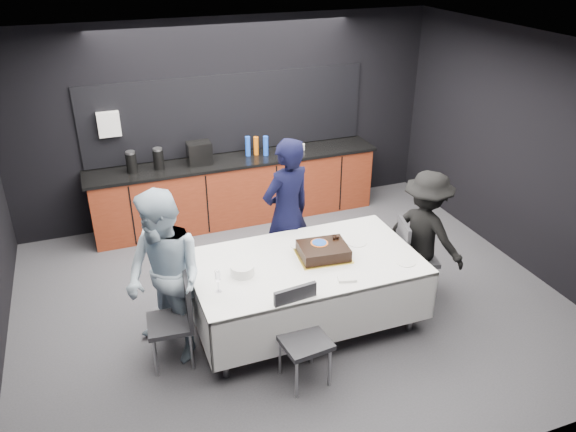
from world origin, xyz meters
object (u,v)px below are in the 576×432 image
object	(u,v)px
chair_left	(177,315)
person_right	(425,234)
party_table	(305,272)
chair_near	(301,329)
chair_right	(411,252)
person_center	(287,214)
person_left	(165,278)
champagne_flute	(218,277)
plate_stack	(242,270)
cake_assembly	(323,251)

from	to	relation	value
chair_left	person_right	xyz separation A→B (m)	(2.84, 0.22, 0.21)
party_table	chair_near	world-z (taller)	chair_near
chair_right	person_center	bearing A→B (deg)	150.44
person_center	person_right	world-z (taller)	person_center
chair_near	person_left	world-z (taller)	person_left
champagne_flute	person_center	world-z (taller)	person_center
person_right	plate_stack	bearing A→B (deg)	67.35
champagne_flute	person_center	bearing A→B (deg)	44.36
champagne_flute	person_center	xyz separation A→B (m)	(1.06, 1.04, -0.03)
chair_left	champagne_flute	bearing A→B (deg)	-15.37
champagne_flute	chair_right	world-z (taller)	champagne_flute
champagne_flute	party_table	bearing A→B (deg)	13.12
plate_stack	person_left	size ratio (longest dim) A/B	0.13
plate_stack	person_right	xyz separation A→B (m)	(2.16, 0.13, -0.09)
party_table	person_center	distance (m)	0.86
cake_assembly	chair_near	bearing A→B (deg)	-126.21
cake_assembly	person_right	distance (m)	1.29
party_table	chair_near	size ratio (longest dim) A/B	2.51
party_table	person_center	xyz separation A→B (m)	(0.10, 0.82, 0.26)
chair_near	chair_left	bearing A→B (deg)	149.32
chair_near	person_right	xyz separation A→B (m)	(1.82, 0.83, 0.21)
cake_assembly	person_center	bearing A→B (deg)	97.24
party_table	plate_stack	world-z (taller)	plate_stack
champagne_flute	chair_right	bearing A→B (deg)	8.37
cake_assembly	person_right	size ratio (longest dim) A/B	0.38
party_table	person_right	distance (m)	1.50
chair_near	person_right	distance (m)	2.01
plate_stack	chair_near	distance (m)	0.83
party_table	chair_near	bearing A→B (deg)	-114.67
chair_near	person_right	size ratio (longest dim) A/B	0.62
plate_stack	chair_near	xyz separation A→B (m)	(0.34, -0.70, -0.30)
plate_stack	person_right	bearing A→B (deg)	3.43
person_left	chair_left	bearing A→B (deg)	-4.11
cake_assembly	party_table	bearing A→B (deg)	-176.85
cake_assembly	person_center	size ratio (longest dim) A/B	0.31
chair_left	person_center	xyz separation A→B (m)	(1.45, 0.93, 0.37)
cake_assembly	chair_left	xyz separation A→B (m)	(-1.55, -0.13, -0.31)
plate_stack	chair_near	size ratio (longest dim) A/B	0.25
chair_near	person_center	distance (m)	1.64
person_left	chair_near	bearing A→B (deg)	27.97
person_center	person_right	bearing A→B (deg)	133.58
person_left	person_right	world-z (taller)	person_left
plate_stack	person_center	xyz separation A→B (m)	(0.77, 0.84, 0.08)
party_table	person_left	size ratio (longest dim) A/B	1.33
party_table	person_center	world-z (taller)	person_center
cake_assembly	plate_stack	bearing A→B (deg)	-177.81
party_table	plate_stack	bearing A→B (deg)	-178.11
party_table	person_center	bearing A→B (deg)	82.83
cake_assembly	person_left	size ratio (longest dim) A/B	0.32
chair_right	chair_near	size ratio (longest dim) A/B	1.00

